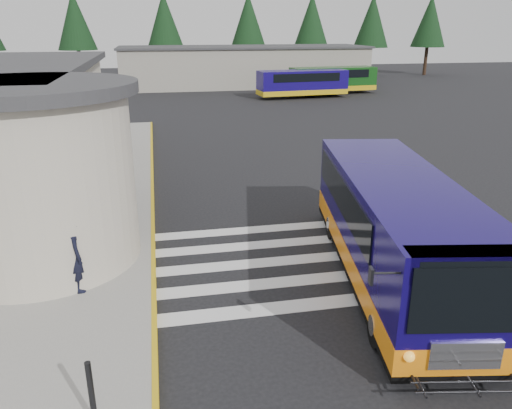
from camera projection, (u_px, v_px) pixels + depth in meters
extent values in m
plane|color=black|center=(291.00, 248.00, 14.92)|extent=(140.00, 140.00, 0.00)
cube|color=gray|center=(4.00, 219.00, 16.92)|extent=(10.00, 34.00, 0.15)
cube|color=gold|center=(153.00, 209.00, 17.84)|extent=(0.12, 34.00, 0.16)
cylinder|color=beige|center=(34.00, 180.00, 13.28)|extent=(5.20, 5.20, 4.50)
cylinder|color=#38383A|center=(20.00, 88.00, 12.46)|extent=(5.80, 5.80, 0.30)
cube|color=black|center=(81.00, 174.00, 17.91)|extent=(0.08, 1.20, 2.20)
cube|color=#38383A|center=(91.00, 138.00, 17.56)|extent=(1.20, 1.80, 0.12)
cube|color=silver|center=(306.00, 305.00, 11.88)|extent=(8.00, 0.55, 0.01)
cube|color=silver|center=(293.00, 281.00, 12.98)|extent=(8.00, 0.55, 0.01)
cube|color=silver|center=(281.00, 261.00, 14.09)|extent=(8.00, 0.55, 0.01)
cube|color=silver|center=(272.00, 244.00, 15.20)|extent=(8.00, 0.55, 0.01)
cube|color=silver|center=(264.00, 229.00, 16.30)|extent=(8.00, 0.55, 0.01)
cube|color=gray|center=(244.00, 67.00, 54.10)|extent=(26.00, 8.00, 4.00)
cube|color=#38383A|center=(244.00, 47.00, 53.39)|extent=(26.40, 8.40, 0.20)
cylinder|color=black|center=(80.00, 66.00, 58.22)|extent=(0.44, 0.44, 3.60)
cone|color=black|center=(75.00, 20.00, 56.52)|extent=(4.40, 4.40, 6.40)
cylinder|color=black|center=(167.00, 65.00, 60.07)|extent=(0.44, 0.44, 3.60)
cone|color=black|center=(164.00, 21.00, 58.37)|extent=(4.40, 4.40, 6.40)
cylinder|color=black|center=(248.00, 64.00, 61.92)|extent=(0.44, 0.44, 3.60)
cone|color=black|center=(248.00, 21.00, 60.22)|extent=(4.40, 4.40, 6.40)
cylinder|color=black|center=(310.00, 63.00, 63.40)|extent=(0.44, 0.44, 3.60)
cone|color=black|center=(312.00, 21.00, 61.71)|extent=(4.40, 4.40, 6.40)
cylinder|color=black|center=(369.00, 62.00, 64.88)|extent=(0.44, 0.44, 3.60)
cone|color=black|center=(372.00, 21.00, 63.19)|extent=(4.40, 4.40, 6.40)
cylinder|color=black|center=(425.00, 61.00, 66.36)|extent=(0.44, 0.44, 3.60)
cone|color=black|center=(430.00, 21.00, 64.67)|extent=(4.40, 4.40, 6.40)
cube|color=#100650|center=(395.00, 222.00, 12.70)|extent=(3.99, 9.24, 2.33)
cube|color=orange|center=(392.00, 253.00, 13.00)|extent=(4.03, 9.27, 0.56)
cube|color=black|center=(391.00, 265.00, 13.11)|extent=(4.01, 9.26, 0.22)
cube|color=black|center=(475.00, 301.00, 8.35)|extent=(2.16, 0.44, 1.24)
cube|color=silver|center=(466.00, 356.00, 8.71)|extent=(1.28, 0.28, 0.55)
cube|color=black|center=(341.00, 195.00, 13.26)|extent=(1.17, 6.47, 0.89)
cube|color=black|center=(435.00, 194.00, 13.32)|extent=(1.17, 6.47, 0.89)
cylinder|color=black|center=(379.00, 325.00, 10.24)|extent=(0.46, 0.99, 0.95)
cylinder|color=black|center=(484.00, 324.00, 10.29)|extent=(0.46, 0.99, 0.95)
cylinder|color=black|center=(333.00, 224.00, 15.47)|extent=(0.46, 0.99, 0.95)
cylinder|color=black|center=(403.00, 223.00, 15.52)|extent=(0.46, 0.99, 0.95)
cube|color=black|center=(371.00, 276.00, 8.33)|extent=(0.08, 0.18, 0.30)
imported|color=black|center=(77.00, 255.00, 11.99)|extent=(0.55, 0.74, 1.86)
imported|color=black|center=(87.00, 239.00, 13.10)|extent=(0.66, 0.83, 1.67)
cylinder|color=black|center=(92.00, 394.00, 7.93)|extent=(0.10, 0.10, 1.21)
cube|color=#120759|center=(302.00, 82.00, 45.46)|extent=(8.32, 3.01, 2.08)
cube|color=gold|center=(302.00, 91.00, 45.74)|extent=(8.35, 3.04, 0.45)
cube|color=black|center=(302.00, 76.00, 45.29)|extent=(6.53, 2.89, 0.72)
cube|color=#114212|center=(333.00, 78.00, 48.26)|extent=(8.49, 3.13, 2.12)
cube|color=gold|center=(332.00, 88.00, 48.55)|extent=(8.52, 3.16, 0.46)
cube|color=black|center=(333.00, 73.00, 48.09)|extent=(6.66, 2.99, 0.74)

